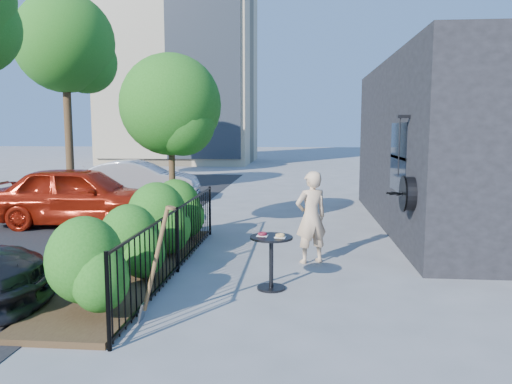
# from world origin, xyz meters

# --- Properties ---
(ground) EXTENTS (120.00, 120.00, 0.00)m
(ground) POSITION_xyz_m (0.00, 0.00, 0.00)
(ground) COLOR gray
(ground) RESTS_ON ground
(shop_building) EXTENTS (6.22, 9.00, 4.00)m
(shop_building) POSITION_xyz_m (5.50, 4.50, 2.00)
(shop_building) COLOR black
(shop_building) RESTS_ON ground
(fence) EXTENTS (0.05, 6.05, 1.10)m
(fence) POSITION_xyz_m (-1.50, 0.00, 0.56)
(fence) COLOR black
(fence) RESTS_ON ground
(planting_bed) EXTENTS (1.30, 6.00, 0.08)m
(planting_bed) POSITION_xyz_m (-2.20, 0.00, 0.04)
(planting_bed) COLOR #382616
(planting_bed) RESTS_ON ground
(shrubs) EXTENTS (1.10, 5.60, 1.24)m
(shrubs) POSITION_xyz_m (-2.10, 0.10, 0.70)
(shrubs) COLOR #1F6216
(shrubs) RESTS_ON ground
(patio_tree) EXTENTS (2.20, 2.20, 3.94)m
(patio_tree) POSITION_xyz_m (-2.24, 2.76, 2.76)
(patio_tree) COLOR #3F2B19
(patio_tree) RESTS_ON ground
(street_tree_far) EXTENTS (4.40, 4.40, 8.28)m
(street_tree_far) POSITION_xyz_m (-9.94, 13.96, 5.92)
(street_tree_far) COLOR #3F2B19
(street_tree_far) RESTS_ON ground
(cafe_table) EXTENTS (0.64, 0.64, 0.85)m
(cafe_table) POSITION_xyz_m (0.11, -0.75, 0.55)
(cafe_table) COLOR black
(cafe_table) RESTS_ON ground
(woman) EXTENTS (0.71, 0.62, 1.64)m
(woman) POSITION_xyz_m (0.72, 0.81, 0.82)
(woman) COLOR #D7B28B
(woman) RESTS_ON ground
(shovel) EXTENTS (0.50, 0.19, 1.49)m
(shovel) POSITION_xyz_m (-1.26, -2.16, 0.66)
(shovel) COLOR brown
(shovel) RESTS_ON ground
(car_red) EXTENTS (4.47, 1.98, 1.49)m
(car_red) POSITION_xyz_m (-4.85, 3.78, 0.75)
(car_red) COLOR #A21F0D
(car_red) RESTS_ON ground
(car_silver) EXTENTS (4.15, 1.78, 1.33)m
(car_silver) POSITION_xyz_m (-4.92, 8.32, 0.67)
(car_silver) COLOR #AAAAAF
(car_silver) RESTS_ON ground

